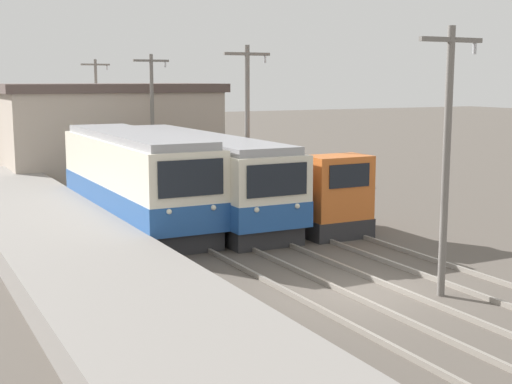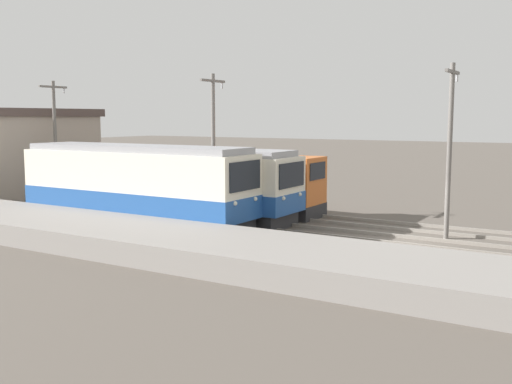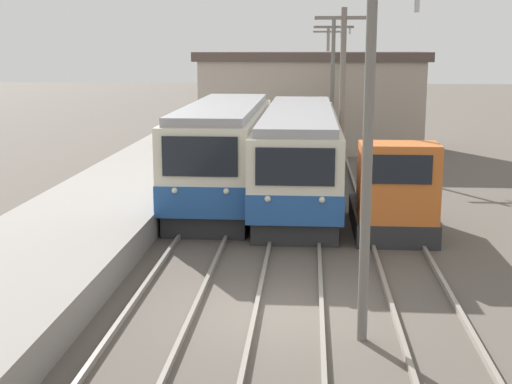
{
  "view_description": "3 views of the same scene",
  "coord_description": "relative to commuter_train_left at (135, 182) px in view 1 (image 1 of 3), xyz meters",
  "views": [
    {
      "loc": [
        -11.09,
        -15.34,
        5.71
      ],
      "look_at": [
        -0.16,
        5.85,
        1.93
      ],
      "focal_mm": 50.0,
      "sensor_mm": 36.0,
      "label": 1
    },
    {
      "loc": [
        -22.81,
        -7.02,
        4.93
      ],
      "look_at": [
        -1.37,
        5.9,
        1.78
      ],
      "focal_mm": 42.0,
      "sensor_mm": 36.0,
      "label": 2
    },
    {
      "loc": [
        0.61,
        -14.76,
        5.74
      ],
      "look_at": [
        -0.98,
        6.02,
        1.48
      ],
      "focal_mm": 50.0,
      "sensor_mm": 36.0,
      "label": 3
    }
  ],
  "objects": [
    {
      "name": "commuter_train_left",
      "position": [
        0.0,
        0.0,
        0.0
      ],
      "size": [
        2.84,
        11.78,
        3.67
      ],
      "color": "#28282B",
      "rests_on": "ground"
    },
    {
      "name": "track_right",
      "position": [
        5.8,
        -11.5,
        -1.64
      ],
      "size": [
        1.54,
        60.0,
        0.14
      ],
      "color": "gray",
      "rests_on": "ground"
    },
    {
      "name": "shunting_locomotive",
      "position": [
        5.8,
        -4.25,
        -0.5
      ],
      "size": [
        2.4,
        4.63,
        3.0
      ],
      "color": "#28282B",
      "rests_on": "ground"
    },
    {
      "name": "track_center",
      "position": [
        2.8,
        -11.5,
        -1.64
      ],
      "size": [
        1.54,
        60.0,
        0.14
      ],
      "color": "gray",
      "rests_on": "ground"
    },
    {
      "name": "catenary_mast_distant",
      "position": [
        4.31,
        21.81,
        2.14
      ],
      "size": [
        2.0,
        0.2,
        7.05
      ],
      "color": "slate",
      "rests_on": "ground"
    },
    {
      "name": "catenary_mast_near",
      "position": [
        4.31,
        -12.79,
        2.14
      ],
      "size": [
        2.0,
        0.2,
        7.05
      ],
      "color": "slate",
      "rests_on": "ground"
    },
    {
      "name": "commuter_train_center",
      "position": [
        2.8,
        0.66,
        -0.1
      ],
      "size": [
        2.84,
        14.38,
        3.44
      ],
      "color": "#28282B",
      "rests_on": "ground"
    },
    {
      "name": "platform_left",
      "position": [
        -3.65,
        -11.5,
        -1.29
      ],
      "size": [
        4.5,
        54.0,
        0.83
      ],
      "primitive_type": "cube",
      "color": "gray",
      "rests_on": "ground"
    },
    {
      "name": "track_left",
      "position": [
        -0.0,
        -11.5,
        -1.64
      ],
      "size": [
        1.54,
        60.0,
        0.14
      ],
      "color": "gray",
      "rests_on": "ground"
    },
    {
      "name": "catenary_mast_far",
      "position": [
        4.31,
        10.27,
        2.14
      ],
      "size": [
        2.0,
        0.2,
        7.05
      ],
      "color": "slate",
      "rests_on": "ground"
    },
    {
      "name": "station_building",
      "position": [
        3.21,
        14.5,
        1.04
      ],
      "size": [
        12.6,
        6.3,
        5.46
      ],
      "color": "#AD9E8E",
      "rests_on": "ground"
    },
    {
      "name": "ground_plane",
      "position": [
        2.6,
        -11.5,
        -1.71
      ],
      "size": [
        200.0,
        200.0,
        0.0
      ],
      "primitive_type": "plane",
      "color": "#564F47"
    },
    {
      "name": "catenary_mast_mid",
      "position": [
        4.31,
        -1.26,
        2.14
      ],
      "size": [
        2.0,
        0.2,
        7.05
      ],
      "color": "slate",
      "rests_on": "ground"
    }
  ]
}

